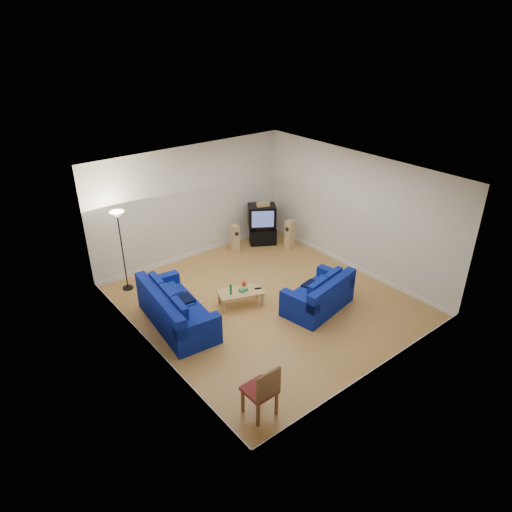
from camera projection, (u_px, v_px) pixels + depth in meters
room at (267, 245)px, 10.36m from camera, size 6.01×6.51×3.21m
sofa_three_seat at (175, 312)px, 10.10m from camera, size 1.24×2.42×0.90m
sofa_loveseat at (320, 297)px, 10.67m from camera, size 1.87×1.26×0.86m
coffee_table at (241, 293)px, 10.81m from camera, size 1.16×0.85×0.38m
bottle at (231, 290)px, 10.60m from camera, size 0.07×0.07×0.26m
tissue_box at (243, 290)px, 10.78m from camera, size 0.20×0.11×0.08m
red_canister at (244, 284)px, 10.94m from camera, size 0.14×0.14×0.14m
remote at (258, 288)px, 10.89m from camera, size 0.17×0.12×0.02m
tv_stand at (263, 236)px, 13.90m from camera, size 0.91×0.79×0.49m
av_receiver at (263, 227)px, 13.77m from camera, size 0.58×0.54×0.11m
television at (262, 215)px, 13.63m from camera, size 1.00×0.94×0.63m
centre_speaker at (263, 204)px, 13.41m from camera, size 0.41×0.28×0.13m
speaker_left at (235, 238)px, 13.33m from camera, size 0.24×0.29×0.83m
speaker_right at (290, 234)px, 13.52m from camera, size 0.29×0.24×0.88m
floor_lamp at (119, 226)px, 10.85m from camera, size 0.36×0.36×2.10m
dining_chair at (263, 390)px, 7.62m from camera, size 0.51×0.51×1.05m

